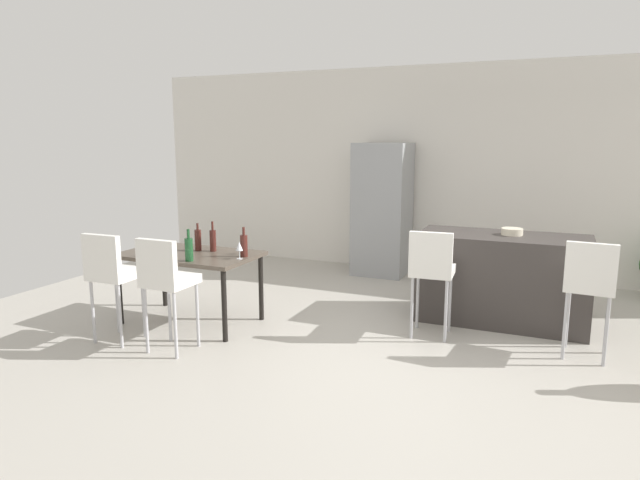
{
  "coord_description": "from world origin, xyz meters",
  "views": [
    {
      "loc": [
        1.07,
        -4.7,
        1.9
      ],
      "look_at": [
        -1.19,
        0.52,
        0.85
      ],
      "focal_mm": 30.96,
      "sensor_mm": 36.0,
      "label": 1
    }
  ],
  "objects_px": {
    "dining_table": "(190,259)",
    "wine_glass_middle": "(239,246)",
    "bar_chair_middle": "(590,281)",
    "bar_chair_left": "(432,267)",
    "fruit_bowl": "(512,232)",
    "wine_bottle_end": "(189,249)",
    "wine_glass_far": "(152,244)",
    "wine_glass_left": "(244,242)",
    "wine_bottle_corner": "(198,240)",
    "dining_chair_near": "(111,270)",
    "wine_bottle_right": "(213,240)",
    "refrigerator": "(382,209)",
    "wine_bottle_near": "(244,245)",
    "kitchen_island": "(501,278)",
    "dining_chair_far": "(166,277)"
  },
  "relations": [
    {
      "from": "kitchen_island",
      "to": "wine_bottle_near",
      "type": "height_order",
      "value": "wine_bottle_near"
    },
    {
      "from": "wine_bottle_end",
      "to": "wine_glass_middle",
      "type": "distance_m",
      "value": 0.48
    },
    {
      "from": "wine_bottle_corner",
      "to": "fruit_bowl",
      "type": "relative_size",
      "value": 1.34
    },
    {
      "from": "wine_bottle_end",
      "to": "fruit_bowl",
      "type": "bearing_deg",
      "value": 30.77
    },
    {
      "from": "dining_chair_far",
      "to": "refrigerator",
      "type": "xyz_separation_m",
      "value": [
        0.88,
        3.62,
        0.22
      ]
    },
    {
      "from": "dining_chair_near",
      "to": "wine_glass_middle",
      "type": "relative_size",
      "value": 6.03
    },
    {
      "from": "bar_chair_middle",
      "to": "wine_glass_middle",
      "type": "xyz_separation_m",
      "value": [
        -3.12,
        -0.58,
        0.17
      ]
    },
    {
      "from": "dining_chair_far",
      "to": "wine_glass_left",
      "type": "distance_m",
      "value": 0.99
    },
    {
      "from": "dining_chair_far",
      "to": "bar_chair_middle",
      "type": "bearing_deg",
      "value": 20.93
    },
    {
      "from": "bar_chair_left",
      "to": "wine_glass_far",
      "type": "bearing_deg",
      "value": -162.63
    },
    {
      "from": "dining_chair_near",
      "to": "refrigerator",
      "type": "distance_m",
      "value": 3.92
    },
    {
      "from": "wine_glass_far",
      "to": "refrigerator",
      "type": "height_order",
      "value": "refrigerator"
    },
    {
      "from": "kitchen_island",
      "to": "bar_chair_middle",
      "type": "height_order",
      "value": "bar_chair_middle"
    },
    {
      "from": "dining_chair_far",
      "to": "wine_bottle_corner",
      "type": "distance_m",
      "value": 0.98
    },
    {
      "from": "kitchen_island",
      "to": "wine_glass_left",
      "type": "height_order",
      "value": "kitchen_island"
    },
    {
      "from": "wine_bottle_end",
      "to": "wine_bottle_corner",
      "type": "bearing_deg",
      "value": 116.04
    },
    {
      "from": "bar_chair_left",
      "to": "wine_bottle_near",
      "type": "bearing_deg",
      "value": -165.07
    },
    {
      "from": "bar_chair_left",
      "to": "fruit_bowl",
      "type": "relative_size",
      "value": 4.87
    },
    {
      "from": "wine_bottle_corner",
      "to": "kitchen_island",
      "type": "bearing_deg",
      "value": 21.64
    },
    {
      "from": "dining_chair_near",
      "to": "wine_bottle_right",
      "type": "distance_m",
      "value": 1.07
    },
    {
      "from": "wine_glass_far",
      "to": "fruit_bowl",
      "type": "distance_m",
      "value": 3.66
    },
    {
      "from": "wine_bottle_near",
      "to": "wine_bottle_right",
      "type": "bearing_deg",
      "value": 166.53
    },
    {
      "from": "wine_bottle_right",
      "to": "wine_glass_middle",
      "type": "xyz_separation_m",
      "value": [
        0.45,
        -0.22,
        0.01
      ]
    },
    {
      "from": "dining_chair_near",
      "to": "wine_bottle_corner",
      "type": "distance_m",
      "value": 0.98
    },
    {
      "from": "kitchen_island",
      "to": "dining_chair_far",
      "type": "bearing_deg",
      "value": -141.75
    },
    {
      "from": "refrigerator",
      "to": "fruit_bowl",
      "type": "xyz_separation_m",
      "value": [
        1.84,
        -1.49,
        0.04
      ]
    },
    {
      "from": "wine_glass_left",
      "to": "refrigerator",
      "type": "xyz_separation_m",
      "value": [
        0.64,
        2.67,
        0.06
      ]
    },
    {
      "from": "wine_bottle_near",
      "to": "wine_glass_far",
      "type": "bearing_deg",
      "value": -157.71
    },
    {
      "from": "kitchen_island",
      "to": "bar_chair_left",
      "type": "bearing_deg",
      "value": -126.43
    },
    {
      "from": "dining_chair_near",
      "to": "wine_bottle_right",
      "type": "bearing_deg",
      "value": 62.77
    },
    {
      "from": "wine_bottle_right",
      "to": "wine_glass_left",
      "type": "relative_size",
      "value": 1.81
    },
    {
      "from": "wine_glass_left",
      "to": "dining_table",
      "type": "bearing_deg",
      "value": -162.69
    },
    {
      "from": "bar_chair_left",
      "to": "dining_table",
      "type": "distance_m",
      "value": 2.45
    },
    {
      "from": "dining_chair_near",
      "to": "refrigerator",
      "type": "relative_size",
      "value": 0.57
    },
    {
      "from": "wine_bottle_end",
      "to": "wine_glass_far",
      "type": "bearing_deg",
      "value": 175.88
    },
    {
      "from": "bar_chair_left",
      "to": "wine_glass_middle",
      "type": "height_order",
      "value": "bar_chair_left"
    },
    {
      "from": "dining_table",
      "to": "wine_glass_middle",
      "type": "distance_m",
      "value": 0.66
    },
    {
      "from": "kitchen_island",
      "to": "wine_bottle_corner",
      "type": "bearing_deg",
      "value": -158.36
    },
    {
      "from": "kitchen_island",
      "to": "dining_chair_near",
      "type": "xyz_separation_m",
      "value": [
        -3.27,
        -2.09,
        0.24
      ]
    },
    {
      "from": "wine_glass_left",
      "to": "fruit_bowl",
      "type": "bearing_deg",
      "value": 25.5
    },
    {
      "from": "bar_chair_left",
      "to": "wine_bottle_end",
      "type": "xyz_separation_m",
      "value": [
        -2.16,
        -0.85,
        0.16
      ]
    },
    {
      "from": "wine_glass_middle",
      "to": "refrigerator",
      "type": "height_order",
      "value": "refrigerator"
    },
    {
      "from": "wine_bottle_right",
      "to": "wine_glass_left",
      "type": "bearing_deg",
      "value": 0.02
    },
    {
      "from": "wine_bottle_corner",
      "to": "wine_glass_far",
      "type": "distance_m",
      "value": 0.49
    },
    {
      "from": "refrigerator",
      "to": "fruit_bowl",
      "type": "height_order",
      "value": "refrigerator"
    },
    {
      "from": "dining_table",
      "to": "wine_bottle_right",
      "type": "bearing_deg",
      "value": 44.56
    },
    {
      "from": "dining_chair_far",
      "to": "wine_bottle_corner",
      "type": "xyz_separation_m",
      "value": [
        -0.3,
        0.92,
        0.16
      ]
    },
    {
      "from": "wine_glass_middle",
      "to": "bar_chair_middle",
      "type": "bearing_deg",
      "value": 10.62
    },
    {
      "from": "dining_table",
      "to": "wine_bottle_near",
      "type": "relative_size",
      "value": 4.66
    },
    {
      "from": "wine_glass_left",
      "to": "refrigerator",
      "type": "height_order",
      "value": "refrigerator"
    }
  ]
}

